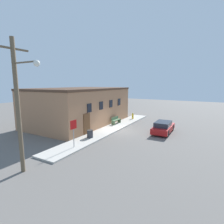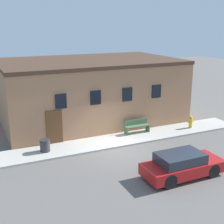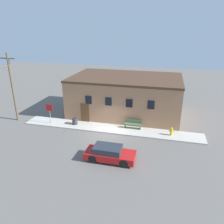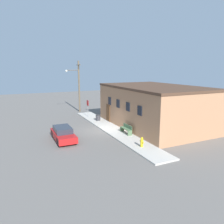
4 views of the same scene
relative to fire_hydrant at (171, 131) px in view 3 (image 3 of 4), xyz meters
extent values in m
plane|color=#66605B|center=(-6.24, -0.99, -0.54)|extent=(80.00, 80.00, 0.00)
cube|color=#BCB7AD|center=(-6.24, 0.08, -0.48)|extent=(19.03, 2.14, 0.12)
cube|color=#A87551|center=(-5.58, 5.11, 1.65)|extent=(12.80, 7.91, 4.39)
cube|color=#4C3323|center=(-5.58, 5.11, 3.97)|extent=(12.90, 8.01, 0.24)
cube|color=black|center=(-8.94, 1.12, 2.18)|extent=(0.70, 0.08, 0.90)
cube|color=black|center=(-6.70, 1.12, 2.18)|extent=(0.70, 0.08, 0.90)
cube|color=black|center=(-4.46, 1.12, 2.18)|extent=(0.70, 0.08, 0.90)
cube|color=black|center=(-2.22, 1.12, 2.18)|extent=(0.70, 0.08, 0.90)
cube|color=brown|center=(-9.42, 1.12, 0.56)|extent=(1.00, 0.08, 2.20)
cylinder|color=gold|center=(0.00, 0.00, -0.08)|extent=(0.24, 0.24, 0.67)
sphere|color=gold|center=(0.00, 0.00, 0.31)|extent=(0.21, 0.21, 0.21)
cylinder|color=gold|center=(-0.18, 0.00, 0.02)|extent=(0.13, 0.11, 0.11)
cylinder|color=gold|center=(0.18, 0.00, 0.02)|extent=(0.13, 0.11, 0.11)
cylinder|color=gray|center=(-12.97, -0.28, 0.69)|extent=(0.06, 0.06, 2.21)
cube|color=red|center=(-12.97, -0.30, 1.44)|extent=(0.71, 0.02, 0.71)
cube|color=#4C6B47|center=(-4.75, 0.63, -0.18)|extent=(0.08, 0.44, 0.47)
cube|color=#4C6B47|center=(-3.11, 0.63, -0.18)|extent=(0.08, 0.44, 0.47)
cube|color=#4C6B47|center=(-3.93, 0.63, 0.07)|extent=(1.72, 0.44, 0.04)
cube|color=#4C6B47|center=(-3.93, 0.83, 0.28)|extent=(1.72, 0.04, 0.37)
cylinder|color=#333338|center=(-10.26, 0.12, -0.09)|extent=(0.57, 0.57, 0.66)
cylinder|color=#2D2D2D|center=(-10.26, 0.12, 0.27)|extent=(0.60, 0.60, 0.06)
cylinder|color=brown|center=(-17.30, -0.14, 3.28)|extent=(0.24, 0.24, 7.64)
cylinder|color=brown|center=(-17.30, -1.05, 5.72)|extent=(0.08, 1.83, 0.08)
cube|color=brown|center=(-17.30, -0.14, 6.49)|extent=(1.80, 0.10, 0.10)
cylinder|color=black|center=(-3.54, -4.75, -0.18)|extent=(0.71, 0.20, 0.71)
cylinder|color=black|center=(-3.54, -6.19, -0.18)|extent=(0.71, 0.20, 0.71)
cylinder|color=black|center=(-6.05, -4.75, -0.18)|extent=(0.71, 0.20, 0.71)
cylinder|color=black|center=(-6.05, -6.19, -0.18)|extent=(0.71, 0.20, 0.71)
cube|color=red|center=(-4.79, -5.47, -0.06)|extent=(4.06, 1.64, 0.56)
cube|color=#282D38|center=(-5.00, -5.47, 0.46)|extent=(2.23, 1.44, 0.49)
camera|label=1|loc=(-23.20, -9.50, 4.63)|focal=28.00mm
camera|label=2|loc=(-13.71, -16.59, 6.73)|focal=50.00mm
camera|label=3|loc=(-0.95, -20.10, 9.60)|focal=35.00mm
camera|label=4|loc=(14.62, -9.57, 6.06)|focal=35.00mm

